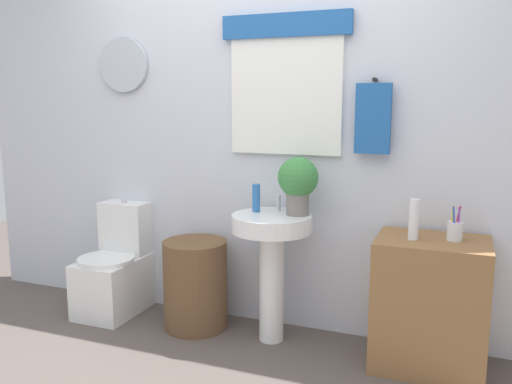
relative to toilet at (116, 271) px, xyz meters
name	(u,v)px	position (x,y,z in m)	size (l,w,h in m)	color
back_wall	(265,124)	(1.00, 0.26, 1.02)	(4.40, 0.18, 2.60)	silver
toilet	(116,271)	(0.00, 0.00, 0.00)	(0.38, 0.51, 0.77)	white
laundry_hamper	(195,284)	(0.64, -0.04, 0.00)	(0.41, 0.41, 0.57)	brown
pedestal_sink	(272,249)	(1.16, -0.04, 0.29)	(0.48, 0.48, 0.79)	white
faucet	(279,203)	(1.16, 0.08, 0.55)	(0.03, 0.03, 0.10)	silver
wooden_cabinet	(430,304)	(2.08, -0.04, 0.07)	(0.59, 0.44, 0.72)	olive
soap_bottle	(256,198)	(1.04, 0.01, 0.58)	(0.05, 0.05, 0.17)	#2D6BB7
potted_plant	(298,181)	(1.30, 0.02, 0.70)	(0.24, 0.24, 0.34)	slate
lotion_bottle	(414,219)	(1.98, -0.08, 0.55)	(0.05, 0.05, 0.22)	white
toothbrush_cup	(455,230)	(2.18, -0.02, 0.49)	(0.08, 0.08, 0.19)	silver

